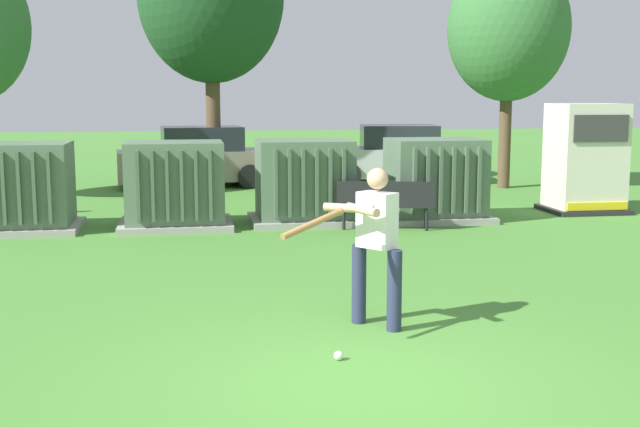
# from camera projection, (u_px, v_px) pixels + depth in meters

# --- Properties ---
(ground_plane) EXTENTS (96.00, 96.00, 0.00)m
(ground_plane) POSITION_uv_depth(u_px,v_px,m) (360.00, 385.00, 7.17)
(ground_plane) COLOR #478433
(transformer_west) EXTENTS (2.10, 1.70, 1.62)m
(transformer_west) POSITION_uv_depth(u_px,v_px,m) (20.00, 188.00, 15.00)
(transformer_west) COLOR #9E9B93
(transformer_west) RESTS_ON ground
(transformer_mid_west) EXTENTS (2.10, 1.70, 1.62)m
(transformer_mid_west) POSITION_uv_depth(u_px,v_px,m) (175.00, 186.00, 15.39)
(transformer_mid_west) COLOR #9E9B93
(transformer_mid_west) RESTS_ON ground
(transformer_mid_east) EXTENTS (2.10, 1.70, 1.62)m
(transformer_mid_east) POSITION_uv_depth(u_px,v_px,m) (304.00, 183.00, 15.95)
(transformer_mid_east) COLOR #9E9B93
(transformer_mid_east) RESTS_ON ground
(transformer_east) EXTENTS (2.10, 1.70, 1.62)m
(transformer_east) POSITION_uv_depth(u_px,v_px,m) (435.00, 181.00, 16.32)
(transformer_east) COLOR #9E9B93
(transformer_east) RESTS_ON ground
(generator_enclosure) EXTENTS (1.60, 1.40, 2.30)m
(generator_enclosure) POSITION_uv_depth(u_px,v_px,m) (585.00, 159.00, 17.38)
(generator_enclosure) COLOR #262626
(generator_enclosure) RESTS_ON ground
(park_bench) EXTENTS (1.84, 0.82, 0.92)m
(park_bench) POSITION_uv_depth(u_px,v_px,m) (385.00, 201.00, 15.18)
(park_bench) COLOR black
(park_bench) RESTS_ON ground
(batter) EXTENTS (1.39, 1.24, 1.74)m
(batter) POSITION_uv_depth(u_px,v_px,m) (374.00, 239.00, 8.77)
(batter) COLOR #282D4C
(batter) RESTS_ON ground
(sports_ball) EXTENTS (0.09, 0.09, 0.09)m
(sports_ball) POSITION_uv_depth(u_px,v_px,m) (338.00, 356.00, 7.82)
(sports_ball) COLOR white
(sports_ball) RESTS_ON ground
(tree_center_right) EXTENTS (3.17, 3.17, 6.05)m
(tree_center_right) POSITION_uv_depth(u_px,v_px,m) (508.00, 29.00, 21.31)
(tree_center_right) COLOR brown
(tree_center_right) RESTS_ON ground
(parked_car_leftmost) EXTENTS (4.33, 2.19, 1.62)m
(parked_car_leftmost) POSITION_uv_depth(u_px,v_px,m) (198.00, 159.00, 22.16)
(parked_car_leftmost) COLOR gray
(parked_car_leftmost) RESTS_ON ground
(parked_car_left_of_center) EXTENTS (4.39, 2.35, 1.62)m
(parked_car_left_of_center) POSITION_uv_depth(u_px,v_px,m) (395.00, 156.00, 23.13)
(parked_car_left_of_center) COLOR #B2B2B7
(parked_car_left_of_center) RESTS_ON ground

